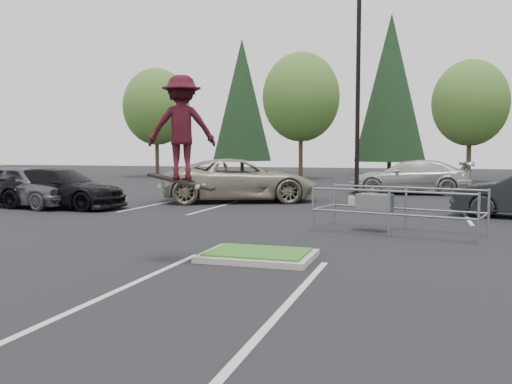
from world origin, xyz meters
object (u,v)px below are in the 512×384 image
(decid_a, at_px, (157,109))
(conif_b, at_px, (391,88))
(decid_c, at_px, (470,106))
(cart_corral, at_px, (380,204))
(skateboarder, at_px, (181,128))
(car_l_black, at_px, (60,188))
(car_far_silver, at_px, (410,177))
(car_l_grey, at_px, (27,186))
(decid_b, at_px, (301,100))
(car_l_tan, at_px, (237,180))
(conif_a, at_px, (242,100))
(light_pole, at_px, (358,91))

(decid_a, xyz_separation_m, conif_b, (18.01, 10.47, 2.27))
(decid_a, height_order, decid_c, decid_a)
(cart_corral, xyz_separation_m, skateboarder, (-3.23, -5.45, 1.82))
(car_l_black, bearing_deg, car_far_silver, -48.01)
(skateboarder, height_order, car_l_grey, skateboarder)
(decid_b, relative_size, car_l_tan, 1.46)
(decid_c, distance_m, car_l_black, 28.24)
(decid_b, distance_m, conif_a, 12.43)
(car_l_grey, bearing_deg, light_pole, -55.34)
(car_l_black, distance_m, car_l_grey, 1.50)
(light_pole, height_order, conif_a, conif_a)
(conif_b, xyz_separation_m, skateboarder, (-1.20, -41.50, -5.26))
(conif_b, height_order, car_l_tan, conif_b)
(car_l_tan, bearing_deg, conif_b, -32.69)
(car_l_grey, bearing_deg, cart_corral, -88.64)
(decid_a, xyz_separation_m, car_l_tan, (13.51, -18.53, -4.67))
(car_l_grey, bearing_deg, conif_b, -6.90)
(car_l_tan, xyz_separation_m, car_l_grey, (-7.00, -4.50, -0.09))
(decid_b, xyz_separation_m, conif_b, (6.01, 9.97, 1.81))
(decid_c, xyz_separation_m, cart_corral, (-3.96, -25.39, -4.49))
(decid_a, height_order, cart_corral, decid_a)
(decid_c, xyz_separation_m, car_far_silver, (-3.55, -11.83, -4.40))
(decid_c, height_order, car_l_black, decid_c)
(decid_b, relative_size, car_l_grey, 2.00)
(decid_c, height_order, conif_a, conif_a)
(conif_b, bearing_deg, car_far_silver, -83.80)
(skateboarder, distance_m, car_l_grey, 13.16)
(car_l_black, height_order, car_far_silver, car_far_silver)
(car_far_silver, bearing_deg, conif_b, 179.25)
(car_l_grey, xyz_separation_m, car_far_silver, (13.94, 11.00, 0.03))
(conif_b, relative_size, car_l_tan, 2.20)
(light_pole, bearing_deg, conif_a, 117.38)
(decid_c, distance_m, conif_a, 22.50)
(conif_a, relative_size, cart_corral, 2.88)
(decid_c, distance_m, car_far_silver, 13.11)
(light_pole, relative_size, decid_b, 1.05)
(decid_b, bearing_deg, conif_b, 58.91)
(cart_corral, xyz_separation_m, car_l_grey, (-13.53, 2.55, 0.06))
(decid_b, height_order, conif_a, conif_a)
(car_l_black, bearing_deg, light_pole, -64.02)
(decid_c, bearing_deg, skateboarder, -103.13)
(decid_b, distance_m, conif_b, 11.78)
(car_l_tan, bearing_deg, car_l_black, 105.42)
(car_l_tan, bearing_deg, decid_a, 12.22)
(decid_b, bearing_deg, car_far_silver, -56.00)
(decid_a, distance_m, decid_c, 24.00)
(cart_corral, xyz_separation_m, car_far_silver, (0.41, 13.55, 0.09))
(decid_b, bearing_deg, car_l_tan, -85.47)
(light_pole, relative_size, car_l_black, 1.95)
(conif_b, bearing_deg, decid_c, -60.68)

